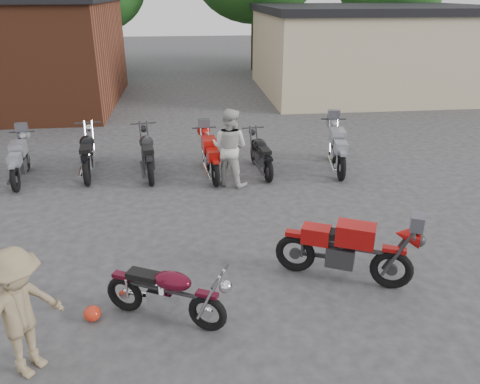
{
  "coord_description": "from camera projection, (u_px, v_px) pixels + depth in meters",
  "views": [
    {
      "loc": [
        -0.08,
        -6.32,
        4.38
      ],
      "look_at": [
        0.84,
        1.68,
        0.9
      ],
      "focal_mm": 35.0,
      "sensor_mm": 36.0,
      "label": 1
    }
  ],
  "objects": [
    {
      "name": "sportbike",
      "position": [
        346.0,
        247.0,
        7.46
      ],
      "size": [
        2.23,
        1.54,
        1.24
      ],
      "primitive_type": null,
      "rotation": [
        0.0,
        0.0,
        -0.44
      ],
      "color": "#AA0F0E",
      "rests_on": "ground"
    },
    {
      "name": "row_bike_4",
      "position": [
        210.0,
        154.0,
        11.8
      ],
      "size": [
        0.87,
        2.05,
        1.16
      ],
      "primitive_type": null,
      "rotation": [
        0.0,
        0.0,
        1.68
      ],
      "color": "red",
      "rests_on": "ground"
    },
    {
      "name": "row_bike_6",
      "position": [
        337.0,
        147.0,
        12.21
      ],
      "size": [
        1.04,
        2.24,
        1.25
      ],
      "primitive_type": null,
      "rotation": [
        0.0,
        0.0,
        1.42
      ],
      "color": "gray",
      "rests_on": "ground"
    },
    {
      "name": "person_tan",
      "position": [
        21.0,
        313.0,
        5.54
      ],
      "size": [
        1.15,
        1.28,
        1.72
      ],
      "primitive_type": "imported",
      "rotation": [
        0.0,
        0.0,
        0.99
      ],
      "color": "#8B7756",
      "rests_on": "ground"
    },
    {
      "name": "person_light",
      "position": [
        230.0,
        147.0,
        11.12
      ],
      "size": [
        1.15,
        1.07,
        1.88
      ],
      "primitive_type": "imported",
      "rotation": [
        0.0,
        0.0,
        2.62
      ],
      "color": "silver",
      "rests_on": "ground"
    },
    {
      "name": "row_bike_2",
      "position": [
        88.0,
        151.0,
        11.88
      ],
      "size": [
        0.94,
        2.21,
        1.25
      ],
      "primitive_type": null,
      "rotation": [
        0.0,
        0.0,
        1.68
      ],
      "color": "black",
      "rests_on": "ground"
    },
    {
      "name": "helmet",
      "position": [
        92.0,
        313.0,
        6.71
      ],
      "size": [
        0.27,
        0.27,
        0.23
      ],
      "primitive_type": "ellipsoid",
      "rotation": [
        0.0,
        0.0,
        0.11
      ],
      "color": "red",
      "rests_on": "ground"
    },
    {
      "name": "row_bike_1",
      "position": [
        19.0,
        159.0,
        11.5
      ],
      "size": [
        0.9,
        2.03,
        1.14
      ],
      "primitive_type": null,
      "rotation": [
        0.0,
        0.0,
        1.7
      ],
      "color": "gray",
      "rests_on": "ground"
    },
    {
      "name": "row_bike_3",
      "position": [
        147.0,
        151.0,
        11.88
      ],
      "size": [
        0.99,
        2.21,
        1.24
      ],
      "primitive_type": null,
      "rotation": [
        0.0,
        0.0,
        1.71
      ],
      "color": "black",
      "rests_on": "ground"
    },
    {
      "name": "row_bike_5",
      "position": [
        261.0,
        152.0,
        12.03
      ],
      "size": [
        0.82,
        1.94,
        1.09
      ],
      "primitive_type": null,
      "rotation": [
        0.0,
        0.0,
        1.68
      ],
      "color": "black",
      "rests_on": "ground"
    },
    {
      "name": "ground",
      "position": [
        200.0,
        287.0,
        7.51
      ],
      "size": [
        90.0,
        90.0,
        0.0
      ],
      "primitive_type": "plane",
      "color": "#343436"
    },
    {
      "name": "tree_1",
      "position": [
        92.0,
        4.0,
        25.58
      ],
      "size": [
        5.92,
        5.92,
        7.4
      ],
      "primitive_type": null,
      "color": "#114116",
      "rests_on": "ground"
    },
    {
      "name": "vintage_motorcycle",
      "position": [
        166.0,
        290.0,
        6.54
      ],
      "size": [
        1.9,
        1.34,
        1.06
      ],
      "primitive_type": null,
      "rotation": [
        0.0,
        0.0,
        -0.45
      ],
      "color": "#4E091A",
      "rests_on": "ground"
    },
    {
      "name": "tree_3",
      "position": [
        390.0,
        1.0,
        27.31
      ],
      "size": [
        6.08,
        6.08,
        7.6
      ],
      "primitive_type": null,
      "color": "#114116",
      "rests_on": "ground"
    },
    {
      "name": "stucco_building",
      "position": [
        373.0,
        53.0,
        21.38
      ],
      "size": [
        10.0,
        8.0,
        3.5
      ],
      "primitive_type": "cube",
      "color": "tan",
      "rests_on": "ground"
    }
  ]
}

